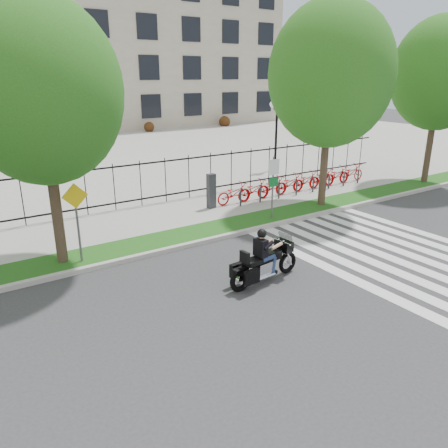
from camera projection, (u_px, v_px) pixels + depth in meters
ground at (278, 289)px, 12.12m from camera, size 120.00×120.00×0.00m
curb at (202, 242)px, 15.32m from camera, size 60.00×0.20×0.15m
grass_verge at (190, 235)px, 15.99m from camera, size 60.00×1.50×0.15m
sidewalk at (160, 217)px, 17.95m from camera, size 60.00×3.50×0.15m
plaza at (54, 156)px, 31.75m from camera, size 80.00×34.00×0.10m
crosswalk_stripes at (387, 252)px, 14.66m from camera, size 5.70×8.00×0.01m
iron_fence at (141, 183)px, 18.98m from camera, size 30.00×0.06×2.00m
lamp_post_right at (277, 118)px, 25.77m from camera, size 1.06×0.70×4.25m
street_tree_1 at (41, 92)px, 11.94m from camera, size 4.51×4.51×7.65m
street_tree_2 at (331, 75)px, 17.73m from camera, size 5.14×5.14×8.44m
street_tree_3 at (440, 74)px, 21.83m from camera, size 4.87×4.87×8.34m
bike_share_station at (297, 182)px, 21.44m from camera, size 9.96×0.85×1.50m
sign_pole_regulatory at (273, 180)px, 17.04m from camera, size 0.50×0.09×2.50m
sign_pole_warning at (77, 212)px, 13.03m from camera, size 0.78×0.09×2.49m
motorcycle_rider at (265, 261)px, 12.35m from camera, size 2.54×0.79×1.96m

